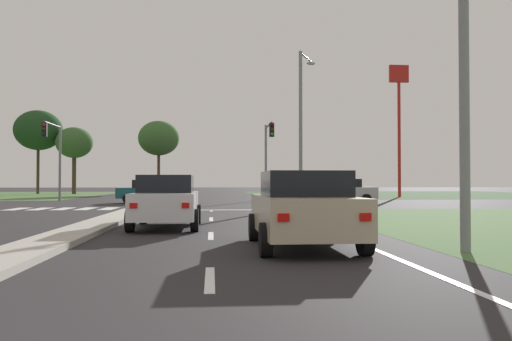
% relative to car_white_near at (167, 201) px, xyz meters
% --- Properties ---
extents(ground_plane, '(200.00, 200.00, 0.00)m').
position_rel_car_white_near_xyz_m(ground_plane, '(-2.16, 16.83, -0.81)').
color(ground_plane, '#282628').
extents(grass_verge_far_right, '(35.00, 35.00, 0.01)m').
position_rel_car_white_near_xyz_m(grass_verge_far_right, '(23.34, 41.33, -0.81)').
color(grass_verge_far_right, '#2D4C28').
rests_on(grass_verge_far_right, ground).
extents(median_island_near, '(1.20, 22.00, 0.14)m').
position_rel_car_white_near_xyz_m(median_island_near, '(-2.16, -2.17, -0.74)').
color(median_island_near, '#ADA89E').
rests_on(median_island_near, ground).
extents(median_island_far, '(1.20, 36.00, 0.14)m').
position_rel_car_white_near_xyz_m(median_island_far, '(-2.16, 41.83, -0.74)').
color(median_island_far, gray).
rests_on(median_island_far, ground).
extents(lane_dash_near, '(0.14, 2.00, 0.01)m').
position_rel_car_white_near_xyz_m(lane_dash_near, '(1.34, -8.57, -0.81)').
color(lane_dash_near, silver).
rests_on(lane_dash_near, ground).
extents(lane_dash_second, '(0.14, 2.00, 0.01)m').
position_rel_car_white_near_xyz_m(lane_dash_second, '(1.34, -2.57, -0.81)').
color(lane_dash_second, silver).
rests_on(lane_dash_second, ground).
extents(lane_dash_third, '(0.14, 2.00, 0.01)m').
position_rel_car_white_near_xyz_m(lane_dash_third, '(1.34, 3.43, -0.81)').
color(lane_dash_third, silver).
rests_on(lane_dash_third, ground).
extents(lane_dash_fourth, '(0.14, 2.00, 0.01)m').
position_rel_car_white_near_xyz_m(lane_dash_fourth, '(1.34, 9.43, -0.81)').
color(lane_dash_fourth, silver).
rests_on(lane_dash_fourth, ground).
extents(edge_line_right, '(0.14, 24.00, 0.01)m').
position_rel_car_white_near_xyz_m(edge_line_right, '(4.69, -1.17, -0.81)').
color(edge_line_right, silver).
rests_on(edge_line_right, ground).
extents(stop_bar_near, '(6.40, 0.50, 0.01)m').
position_rel_car_white_near_xyz_m(stop_bar_near, '(1.64, 9.83, -0.81)').
color(stop_bar_near, silver).
rests_on(stop_bar_near, ground).
extents(crosswalk_bar_near, '(0.70, 2.80, 0.01)m').
position_rel_car_white_near_xyz_m(crosswalk_bar_near, '(-8.56, 11.63, -0.81)').
color(crosswalk_bar_near, silver).
rests_on(crosswalk_bar_near, ground).
extents(crosswalk_bar_second, '(0.70, 2.80, 0.01)m').
position_rel_car_white_near_xyz_m(crosswalk_bar_second, '(-7.41, 11.63, -0.81)').
color(crosswalk_bar_second, silver).
rests_on(crosswalk_bar_second, ground).
extents(crosswalk_bar_third, '(0.70, 2.80, 0.01)m').
position_rel_car_white_near_xyz_m(crosswalk_bar_third, '(-6.26, 11.63, -0.81)').
color(crosswalk_bar_third, silver).
rests_on(crosswalk_bar_third, ground).
extents(crosswalk_bar_fourth, '(0.70, 2.80, 0.01)m').
position_rel_car_white_near_xyz_m(crosswalk_bar_fourth, '(-5.11, 11.63, -0.81)').
color(crosswalk_bar_fourth, silver).
rests_on(crosswalk_bar_fourth, ground).
extents(crosswalk_bar_fifth, '(0.70, 2.80, 0.01)m').
position_rel_car_white_near_xyz_m(crosswalk_bar_fifth, '(-3.96, 11.63, -0.81)').
color(crosswalk_bar_fifth, silver).
rests_on(crosswalk_bar_fifth, ground).
extents(crosswalk_bar_sixth, '(0.70, 2.80, 0.01)m').
position_rel_car_white_near_xyz_m(crosswalk_bar_sixth, '(-2.81, 11.63, -0.81)').
color(crosswalk_bar_sixth, silver).
rests_on(crosswalk_bar_sixth, ground).
extents(crosswalk_bar_seventh, '(0.70, 2.80, 0.01)m').
position_rel_car_white_near_xyz_m(crosswalk_bar_seventh, '(-1.66, 11.63, -0.81)').
color(crosswalk_bar_seventh, silver).
rests_on(crosswalk_bar_seventh, ground).
extents(crosswalk_bar_eighth, '(0.70, 2.80, 0.01)m').
position_rel_car_white_near_xyz_m(crosswalk_bar_eighth, '(-0.51, 11.63, -0.81)').
color(crosswalk_bar_eighth, silver).
rests_on(crosswalk_bar_eighth, ground).
extents(car_white_near, '(1.99, 4.47, 1.59)m').
position_rel_car_white_near_xyz_m(car_white_near, '(0.00, 0.00, 0.00)').
color(car_white_near, silver).
rests_on(car_white_near, ground).
extents(car_silver_second, '(4.37, 1.99, 1.58)m').
position_rel_car_white_near_xyz_m(car_silver_second, '(9.61, 16.80, -0.01)').
color(car_silver_second, '#B7B7BC').
rests_on(car_silver_second, ground).
extents(car_teal_third, '(4.36, 2.09, 1.52)m').
position_rel_car_white_near_xyz_m(car_teal_third, '(-2.65, 18.93, -0.03)').
color(car_teal_third, '#19565B').
rests_on(car_teal_third, ground).
extents(car_beige_fourth, '(2.10, 4.31, 1.61)m').
position_rel_car_white_near_xyz_m(car_beige_fourth, '(3.29, -5.11, 0.01)').
color(car_beige_fourth, '#BCAD8E').
rests_on(car_beige_fourth, ground).
extents(car_maroon_fifth, '(1.95, 4.24, 1.52)m').
position_rel_car_white_near_xyz_m(car_maroon_fifth, '(-4.37, 44.80, -0.04)').
color(car_maroon_fifth, maroon).
rests_on(car_maroon_fifth, ground).
extents(car_grey_seventh, '(2.06, 4.64, 1.46)m').
position_rel_car_white_near_xyz_m(car_grey_seventh, '(-4.49, 50.01, -0.06)').
color(car_grey_seventh, slate).
rests_on(car_grey_seventh, ground).
extents(car_red_eighth, '(2.09, 4.47, 1.47)m').
position_rel_car_white_near_xyz_m(car_red_eighth, '(-4.47, 38.43, -0.05)').
color(car_red_eighth, '#A31919').
rests_on(car_red_eighth, ground).
extents(traffic_signal_far_left, '(0.32, 3.96, 5.66)m').
position_rel_car_white_near_xyz_m(traffic_signal_far_left, '(-9.76, 22.04, 3.04)').
color(traffic_signal_far_left, gray).
rests_on(traffic_signal_far_left, ground).
extents(traffic_signal_far_right, '(0.32, 4.30, 5.72)m').
position_rel_car_white_near_xyz_m(traffic_signal_far_right, '(5.44, 21.92, 3.10)').
color(traffic_signal_far_right, gray).
rests_on(traffic_signal_far_right, ground).
extents(street_lamp_second, '(1.38, 2.32, 8.79)m').
position_rel_car_white_near_xyz_m(street_lamp_second, '(6.46, 13.34, 4.15)').
color(street_lamp_second, gray).
rests_on(street_lamp_second, ground).
extents(pedestrian_at_median, '(0.34, 0.34, 1.78)m').
position_rel_car_white_near_xyz_m(pedestrian_at_median, '(-1.94, 27.38, 0.41)').
color(pedestrian_at_median, '#335184').
rests_on(pedestrian_at_median, median_island_far).
extents(fastfood_pole_sign, '(1.80, 0.40, 12.22)m').
position_rel_car_white_near_xyz_m(fastfood_pole_sign, '(18.62, 31.03, 8.05)').
color(fastfood_pole_sign, red).
rests_on(fastfood_pole_sign, ground).
extents(treeline_second, '(5.48, 5.48, 9.76)m').
position_rel_car_white_near_xyz_m(treeline_second, '(-18.87, 46.95, 6.60)').
color(treeline_second, '#423323').
rests_on(treeline_second, ground).
extents(treeline_third, '(4.17, 4.17, 7.70)m').
position_rel_car_white_near_xyz_m(treeline_third, '(-14.47, 45.83, 5.06)').
color(treeline_third, '#423323').
rests_on(treeline_third, ground).
extents(treeline_fourth, '(4.86, 4.86, 8.68)m').
position_rel_car_white_near_xyz_m(treeline_fourth, '(-4.98, 47.15, 5.78)').
color(treeline_fourth, '#423323').
rests_on(treeline_fourth, ground).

